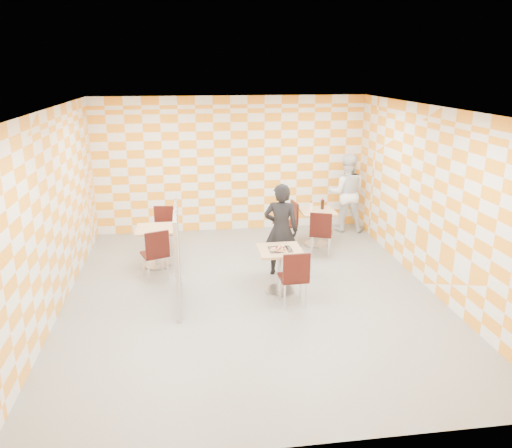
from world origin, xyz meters
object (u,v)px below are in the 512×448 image
at_px(man_white, 346,193).
at_px(sport_bottle, 311,206).
at_px(chair_second_front, 321,230).
at_px(chair_second_side, 289,220).
at_px(partition, 177,257).
at_px(soda_bottle, 323,204).
at_px(empty_table, 156,240).
at_px(chair_main_front, 295,275).
at_px(main_table, 280,263).
at_px(chair_empty_far, 164,226).
at_px(man_dark, 281,230).
at_px(chair_empty_near, 156,251).
at_px(second_table, 317,222).

height_order(man_white, sport_bottle, man_white).
bearing_deg(man_white, chair_second_front, 70.63).
distance_m(chair_second_side, partition, 3.34).
height_order(chair_second_front, chair_second_side, same).
distance_m(man_white, soda_bottle, 1.09).
bearing_deg(empty_table, soda_bottle, 13.43).
height_order(chair_second_side, soda_bottle, soda_bottle).
bearing_deg(sport_bottle, partition, -138.63).
height_order(chair_main_front, soda_bottle, soda_bottle).
distance_m(main_table, chair_second_front, 1.82).
bearing_deg(empty_table, chair_empty_far, 80.88).
bearing_deg(chair_second_side, man_dark, -107.13).
bearing_deg(partition, chair_empty_near, 111.94).
relative_size(partition, sport_bottle, 7.75).
distance_m(chair_main_front, partition, 1.83).
relative_size(second_table, chair_empty_near, 0.81).
relative_size(man_dark, man_white, 0.95).
xyz_separation_m(second_table, sport_bottle, (-0.13, 0.04, 0.33)).
relative_size(chair_second_front, man_white, 0.52).
relative_size(chair_second_front, chair_empty_far, 1.00).
bearing_deg(second_table, chair_empty_far, 179.26).
bearing_deg(main_table, man_dark, 78.11).
relative_size(second_table, empty_table, 1.00).
bearing_deg(main_table, sport_bottle, 64.06).
xyz_separation_m(empty_table, man_dark, (2.23, -0.70, 0.33)).
bearing_deg(chair_second_side, empty_table, -163.29).
bearing_deg(man_dark, main_table, 96.70).
height_order(chair_empty_far, man_dark, man_dark).
distance_m(empty_table, chair_empty_far, 0.78).
height_order(chair_empty_near, partition, partition).
xyz_separation_m(chair_second_side, man_white, (1.46, 0.78, 0.34)).
height_order(chair_second_front, chair_empty_near, same).
bearing_deg(chair_second_front, main_table, -126.67).
bearing_deg(empty_table, chair_second_side, 16.71).
relative_size(chair_main_front, chair_empty_near, 1.00).
bearing_deg(chair_second_front, chair_empty_near, -167.44).
bearing_deg(chair_main_front, chair_second_side, 80.03).
height_order(main_table, partition, partition).
relative_size(second_table, man_dark, 0.45).
relative_size(chair_second_front, man_dark, 0.55).
relative_size(chair_empty_near, soda_bottle, 4.02).
distance_m(chair_second_front, chair_second_side, 0.90).
bearing_deg(chair_empty_near, empty_table, 92.76).
xyz_separation_m(main_table, sport_bottle, (1.06, 2.19, 0.33)).
height_order(chair_main_front, chair_second_side, same).
relative_size(empty_table, chair_second_front, 0.81).
height_order(second_table, man_white, man_white).
bearing_deg(chair_empty_near, main_table, -20.45).
xyz_separation_m(chair_second_side, chair_empty_far, (-2.57, -0.04, 0.00)).
relative_size(second_table, partition, 0.48).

